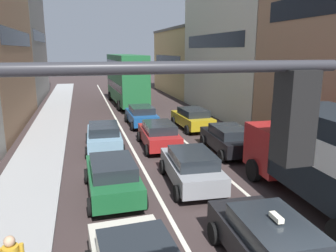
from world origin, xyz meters
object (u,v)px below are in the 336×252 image
at_px(wagon_left_lane_second, 113,176).
at_px(coupe_centre_lane_fourth, 141,115).
at_px(hatchback_centre_lane_third, 159,134).
at_px(sedan_centre_lane_second, 191,167).
at_px(wagon_right_lane_far, 192,118).
at_px(bus_mid_queue_primary, 126,77).
at_px(taxi_centre_lane_front, 271,244).
at_px(removalist_box_truck, 328,157).
at_px(sedan_right_lane_behind_truck, 228,139).
at_px(sedan_left_lane_third, 104,136).

bearing_deg(wagon_left_lane_second, coupe_centre_lane_fourth, -16.51).
bearing_deg(hatchback_centre_lane_third, sedan_centre_lane_second, -177.41).
relative_size(wagon_right_lane_far, bus_mid_queue_primary, 0.41).
xyz_separation_m(wagon_left_lane_second, wagon_right_lane_far, (6.59, 9.70, 0.00)).
height_order(taxi_centre_lane_front, coupe_centre_lane_fourth, taxi_centre_lane_front).
bearing_deg(removalist_box_truck, sedan_right_lane_behind_truck, 6.11).
height_order(sedan_centre_lane_second, sedan_left_lane_third, same).
height_order(sedan_left_lane_third, coupe_centre_lane_fourth, same).
bearing_deg(hatchback_centre_lane_third, removalist_box_truck, -154.61).
bearing_deg(removalist_box_truck, wagon_right_lane_far, 4.87).
height_order(hatchback_centre_lane_third, sedan_left_lane_third, same).
distance_m(sedan_centre_lane_second, sedan_left_lane_third, 6.82).
xyz_separation_m(hatchback_centre_lane_third, sedan_right_lane_behind_truck, (3.44, -1.93, 0.00)).
xyz_separation_m(removalist_box_truck, wagon_right_lane_far, (-0.48, 12.78, -1.18)).
bearing_deg(sedan_centre_lane_second, sedan_left_lane_third, 30.81).
distance_m(taxi_centre_lane_front, coupe_centre_lane_fourth, 17.28).
xyz_separation_m(coupe_centre_lane_fourth, wagon_right_lane_far, (3.32, -2.00, 0.00)).
xyz_separation_m(sedan_centre_lane_second, coupe_centre_lane_fourth, (-0.00, 11.49, 0.00)).
xyz_separation_m(taxi_centre_lane_front, wagon_right_lane_far, (3.19, 15.28, -0.00)).
bearing_deg(bus_mid_queue_primary, wagon_left_lane_second, 168.63).
distance_m(wagon_left_lane_second, sedan_left_lane_third, 6.26).
xyz_separation_m(taxi_centre_lane_front, hatchback_centre_lane_third, (-0.18, 11.42, -0.00)).
relative_size(taxi_centre_lane_front, sedan_centre_lane_second, 0.99).
relative_size(sedan_left_lane_third, bus_mid_queue_primary, 0.41).
relative_size(hatchback_centre_lane_third, sedan_left_lane_third, 1.00).
bearing_deg(wagon_right_lane_far, removalist_box_truck, 179.82).
xyz_separation_m(sedan_left_lane_third, sedan_right_lane_behind_truck, (6.53, -2.35, 0.00)).
bearing_deg(coupe_centre_lane_fourth, wagon_left_lane_second, 164.25).
bearing_deg(taxi_centre_lane_front, sedan_left_lane_third, 17.62).
bearing_deg(sedan_left_lane_third, removalist_box_truck, -141.32).
relative_size(coupe_centre_lane_fourth, wagon_right_lane_far, 0.99).
xyz_separation_m(removalist_box_truck, wagon_left_lane_second, (-7.07, 3.08, -1.18)).
bearing_deg(sedan_left_lane_third, sedan_centre_lane_second, -150.49).
bearing_deg(hatchback_centre_lane_third, wagon_left_lane_second, 153.18).
distance_m(wagon_left_lane_second, coupe_centre_lane_fourth, 12.15).
height_order(sedan_left_lane_third, bus_mid_queue_primary, bus_mid_queue_primary).
relative_size(taxi_centre_lane_front, hatchback_centre_lane_third, 1.00).
bearing_deg(sedan_right_lane_behind_truck, removalist_box_truck, -174.10).
bearing_deg(sedan_centre_lane_second, removalist_box_truck, -127.52).
bearing_deg(hatchback_centre_lane_third, sedan_left_lane_third, 84.17).
relative_size(sedan_left_lane_third, wagon_right_lane_far, 1.00).
xyz_separation_m(hatchback_centre_lane_third, wagon_right_lane_far, (3.38, 3.87, 0.00)).
bearing_deg(bus_mid_queue_primary, coupe_centre_lane_fourth, 176.52).
relative_size(removalist_box_truck, coupe_centre_lane_fourth, 1.81).
bearing_deg(sedan_left_lane_third, hatchback_centre_lane_third, -95.78).
xyz_separation_m(taxi_centre_lane_front, coupe_centre_lane_fourth, (-0.13, 17.28, -0.00)).
bearing_deg(sedan_centre_lane_second, taxi_centre_lane_front, -175.42).
relative_size(sedan_centre_lane_second, bus_mid_queue_primary, 0.42).
bearing_deg(removalist_box_truck, sedan_left_lane_third, 39.37).
bearing_deg(removalist_box_truck, hatchback_centre_lane_third, 26.13).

